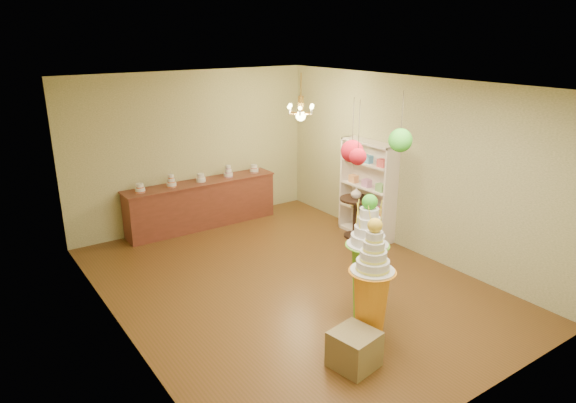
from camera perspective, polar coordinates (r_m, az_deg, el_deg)
floor at (r=7.98m, az=0.08°, el=-9.08°), size 6.50×6.50×0.00m
ceiling at (r=7.11m, az=0.09°, el=12.90°), size 6.50×6.50×0.00m
wall_back at (r=10.16m, az=-10.51°, el=5.69°), size 5.00×0.04×3.00m
wall_front at (r=5.26m, az=20.95°, el=-7.41°), size 5.00×0.04×3.00m
wall_left at (r=6.39m, az=-18.64°, el=-2.56°), size 0.04×6.50×3.00m
wall_right at (r=9.02m, az=13.26°, el=3.91°), size 0.04×6.50×3.00m
pedestal_green at (r=6.84m, az=8.70°, el=-7.15°), size 0.65×0.65×1.75m
pedestal_orange at (r=6.33m, az=9.20°, el=-10.39°), size 0.59×0.59×1.66m
burlap_riser at (r=6.16m, az=7.37°, el=-15.96°), size 0.56×0.56×0.44m
sideboard at (r=10.18m, az=-9.52°, el=-0.20°), size 3.04×0.54×1.16m
shelving_unit at (r=9.60m, az=8.84°, el=1.35°), size 0.33×1.20×1.80m
round_table at (r=9.60m, az=7.50°, el=-1.15°), size 0.66×0.66×0.76m
vase at (r=9.49m, az=7.59°, el=0.96°), size 0.25×0.25×0.20m
pom_red_left at (r=5.84m, az=7.13°, el=5.58°), size 0.26×0.26×0.73m
pom_green_mid at (r=6.62m, az=12.38°, el=6.67°), size 0.30×0.30×0.77m
pom_red_right at (r=5.66m, az=7.77°, el=4.98°), size 0.19×0.19×0.71m
chandelier at (r=9.23m, az=1.43°, el=9.81°), size 0.62×0.62×0.85m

